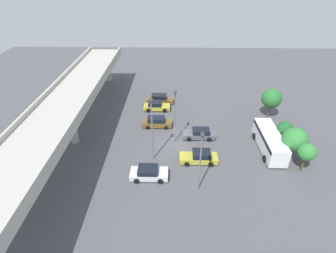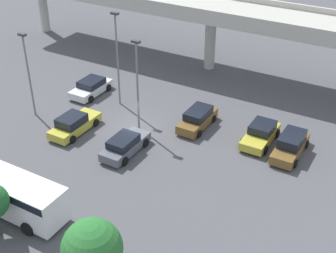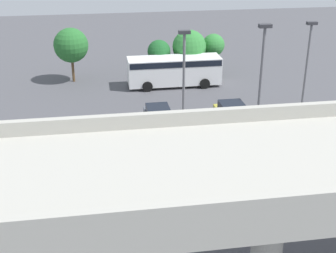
% 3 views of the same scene
% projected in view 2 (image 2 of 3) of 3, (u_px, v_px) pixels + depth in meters
% --- Properties ---
extents(ground_plane, '(98.73, 98.73, 0.00)m').
position_uv_depth(ground_plane, '(134.00, 129.00, 39.22)').
color(ground_plane, '#4C4C51').
extents(highway_overpass, '(47.19, 6.31, 7.25)m').
position_uv_depth(highway_overpass, '(212.00, 12.00, 46.79)').
color(highway_overpass, '#ADAAA0').
rests_on(highway_overpass, ground_plane).
extents(parked_car_0, '(2.23, 4.45, 1.44)m').
position_uv_depth(parked_car_0, '(91.00, 87.00, 44.37)').
color(parked_car_0, silver).
rests_on(parked_car_0, ground_plane).
extents(parked_car_1, '(2.12, 4.83, 1.57)m').
position_uv_depth(parked_car_1, '(74.00, 124.00, 38.47)').
color(parked_car_1, gold).
rests_on(parked_car_1, ground_plane).
extents(parked_car_2, '(2.02, 4.63, 1.46)m').
position_uv_depth(parked_car_2, '(125.00, 145.00, 35.86)').
color(parked_car_2, '#515660').
rests_on(parked_car_2, ground_plane).
extents(parked_car_3, '(2.00, 4.51, 1.57)m').
position_uv_depth(parked_car_3, '(198.00, 119.00, 39.20)').
color(parked_car_3, brown).
rests_on(parked_car_3, ground_plane).
extents(parked_car_4, '(2.15, 4.49, 1.53)m').
position_uv_depth(parked_car_4, '(261.00, 134.00, 37.20)').
color(parked_car_4, gold).
rests_on(parked_car_4, ground_plane).
extents(parked_car_5, '(2.00, 4.79, 1.66)m').
position_uv_depth(parked_car_5, '(291.00, 145.00, 35.70)').
color(parked_car_5, brown).
rests_on(parked_car_5, ground_plane).
extents(shuttle_bus, '(8.25, 2.66, 2.60)m').
position_uv_depth(shuttle_bus, '(9.00, 190.00, 29.80)').
color(shuttle_bus, white).
rests_on(shuttle_bus, ground_plane).
extents(lamp_post_near_aisle, '(0.70, 0.35, 7.49)m').
position_uv_depth(lamp_post_near_aisle, '(28.00, 68.00, 39.02)').
color(lamp_post_near_aisle, slate).
rests_on(lamp_post_near_aisle, ground_plane).
extents(lamp_post_mid_lot, '(0.70, 0.35, 7.78)m').
position_uv_depth(lamp_post_mid_lot, '(137.00, 79.00, 36.95)').
color(lamp_post_mid_lot, slate).
rests_on(lamp_post_mid_lot, ground_plane).
extents(lamp_post_by_overpass, '(0.70, 0.35, 8.59)m').
position_uv_depth(lamp_post_by_overpass, '(117.00, 53.00, 40.45)').
color(lamp_post_by_overpass, slate).
rests_on(lamp_post_by_overpass, ground_plane).
extents(tree_front_far_right, '(3.11, 3.11, 4.96)m').
position_uv_depth(tree_front_far_right, '(92.00, 249.00, 23.03)').
color(tree_front_far_right, brown).
rests_on(tree_front_far_right, ground_plane).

